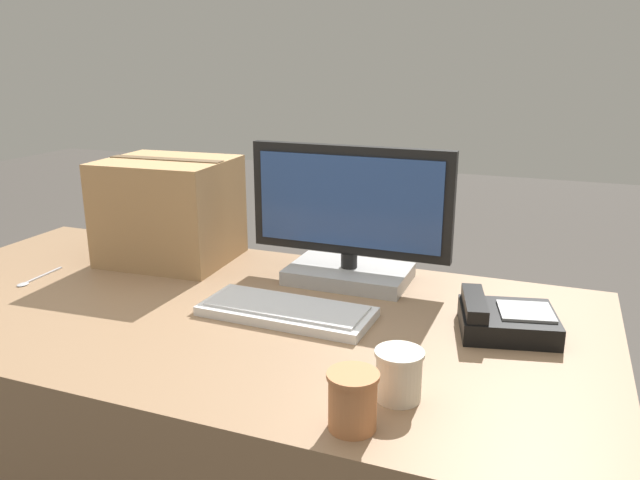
{
  "coord_description": "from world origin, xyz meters",
  "views": [
    {
      "loc": [
        0.73,
        -1.22,
        1.3
      ],
      "look_at": [
        0.2,
        0.15,
        0.87
      ],
      "focal_mm": 35.0,
      "sensor_mm": 36.0,
      "label": 1
    }
  ],
  "objects_px": {
    "desk_phone": "(504,319)",
    "spoon": "(33,280)",
    "monitor": "(349,226)",
    "paper_cup_left": "(353,400)",
    "paper_cup_right": "(399,375)",
    "keyboard": "(287,311)",
    "cardboard_box": "(169,210)"
  },
  "relations": [
    {
      "from": "keyboard",
      "to": "paper_cup_right",
      "type": "bearing_deg",
      "value": -36.61
    },
    {
      "from": "monitor",
      "to": "keyboard",
      "type": "distance_m",
      "value": 0.32
    },
    {
      "from": "desk_phone",
      "to": "spoon",
      "type": "bearing_deg",
      "value": 172.92
    },
    {
      "from": "keyboard",
      "to": "desk_phone",
      "type": "height_order",
      "value": "desk_phone"
    },
    {
      "from": "paper_cup_right",
      "to": "spoon",
      "type": "height_order",
      "value": "paper_cup_right"
    },
    {
      "from": "desk_phone",
      "to": "paper_cup_left",
      "type": "xyz_separation_m",
      "value": [
        -0.19,
        -0.47,
        0.02
      ]
    },
    {
      "from": "desk_phone",
      "to": "paper_cup_left",
      "type": "relative_size",
      "value": 2.4
    },
    {
      "from": "monitor",
      "to": "paper_cup_left",
      "type": "distance_m",
      "value": 0.7
    },
    {
      "from": "spoon",
      "to": "cardboard_box",
      "type": "height_order",
      "value": "cardboard_box"
    },
    {
      "from": "paper_cup_right",
      "to": "spoon",
      "type": "xyz_separation_m",
      "value": [
        -1.07,
        0.23,
        -0.04
      ]
    },
    {
      "from": "desk_phone",
      "to": "monitor",
      "type": "bearing_deg",
      "value": 143.66
    },
    {
      "from": "cardboard_box",
      "to": "desk_phone",
      "type": "bearing_deg",
      "value": -10.11
    },
    {
      "from": "monitor",
      "to": "paper_cup_left",
      "type": "bearing_deg",
      "value": -70.88
    },
    {
      "from": "keyboard",
      "to": "paper_cup_right",
      "type": "height_order",
      "value": "paper_cup_right"
    },
    {
      "from": "paper_cup_right",
      "to": "cardboard_box",
      "type": "height_order",
      "value": "cardboard_box"
    },
    {
      "from": "monitor",
      "to": "paper_cup_left",
      "type": "height_order",
      "value": "monitor"
    },
    {
      "from": "paper_cup_right",
      "to": "paper_cup_left",
      "type": "bearing_deg",
      "value": -112.03
    },
    {
      "from": "desk_phone",
      "to": "paper_cup_right",
      "type": "relative_size",
      "value": 2.58
    },
    {
      "from": "keyboard",
      "to": "cardboard_box",
      "type": "height_order",
      "value": "cardboard_box"
    },
    {
      "from": "keyboard",
      "to": "spoon",
      "type": "relative_size",
      "value": 2.49
    },
    {
      "from": "paper_cup_right",
      "to": "cardboard_box",
      "type": "xyz_separation_m",
      "value": [
        -0.83,
        0.53,
        0.1
      ]
    },
    {
      "from": "spoon",
      "to": "monitor",
      "type": "bearing_deg",
      "value": 108.77
    },
    {
      "from": "monitor",
      "to": "keyboard",
      "type": "xyz_separation_m",
      "value": [
        -0.06,
        -0.28,
        -0.14
      ]
    },
    {
      "from": "spoon",
      "to": "paper_cup_left",
      "type": "bearing_deg",
      "value": 68.96
    },
    {
      "from": "paper_cup_right",
      "to": "cardboard_box",
      "type": "distance_m",
      "value": 0.99
    },
    {
      "from": "paper_cup_left",
      "to": "cardboard_box",
      "type": "distance_m",
      "value": 1.02
    },
    {
      "from": "monitor",
      "to": "spoon",
      "type": "relative_size",
      "value": 3.31
    },
    {
      "from": "desk_phone",
      "to": "cardboard_box",
      "type": "relative_size",
      "value": 0.64
    },
    {
      "from": "paper_cup_left",
      "to": "monitor",
      "type": "bearing_deg",
      "value": 109.12
    },
    {
      "from": "keyboard",
      "to": "cardboard_box",
      "type": "bearing_deg",
      "value": 153.1
    },
    {
      "from": "paper_cup_right",
      "to": "monitor",
      "type": "bearing_deg",
      "value": 116.95
    },
    {
      "from": "keyboard",
      "to": "paper_cup_right",
      "type": "xyz_separation_m",
      "value": [
        0.33,
        -0.26,
        0.03
      ]
    }
  ]
}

